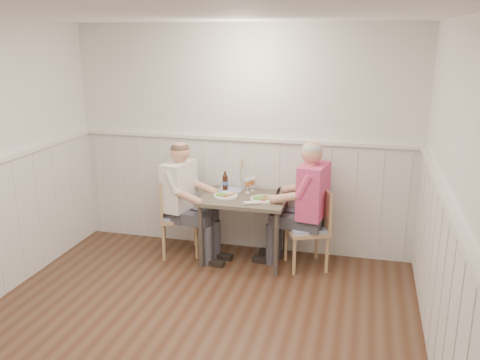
% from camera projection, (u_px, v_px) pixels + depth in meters
% --- Properties ---
extents(ground_plane, '(4.50, 4.50, 0.00)m').
position_uv_depth(ground_plane, '(175.00, 352.00, 4.10)').
color(ground_plane, '#462818').
extents(room_shell, '(4.04, 4.54, 2.60)m').
position_uv_depth(room_shell, '(168.00, 170.00, 3.68)').
color(room_shell, silver).
rests_on(room_shell, ground).
extents(wainscot, '(4.00, 4.49, 1.34)m').
position_uv_depth(wainscot, '(201.00, 241.00, 4.55)').
color(wainscot, silver).
rests_on(wainscot, ground).
extents(dining_table, '(0.93, 0.70, 0.75)m').
position_uv_depth(dining_table, '(244.00, 206.00, 5.60)').
color(dining_table, '#534C40').
rests_on(dining_table, ground).
extents(chair_right, '(0.55, 0.55, 0.89)m').
position_uv_depth(chair_right, '(312.00, 225.00, 5.49)').
color(chair_right, tan).
rests_on(chair_right, ground).
extents(chair_left, '(0.57, 0.57, 0.92)m').
position_uv_depth(chair_left, '(174.00, 213.00, 5.83)').
color(chair_left, tan).
rests_on(chair_left, ground).
extents(man_in_pink, '(0.71, 0.50, 1.43)m').
position_uv_depth(man_in_pink, '(308.00, 215.00, 5.46)').
color(man_in_pink, '#3F3F47').
rests_on(man_in_pink, ground).
extents(diner_cream, '(0.68, 0.49, 1.36)m').
position_uv_depth(diner_cream, '(183.00, 209.00, 5.75)').
color(diner_cream, '#3F3F47').
rests_on(diner_cream, ground).
extents(plate_man, '(0.28, 0.28, 0.07)m').
position_uv_depth(plate_man, '(263.00, 198.00, 5.47)').
color(plate_man, white).
rests_on(plate_man, dining_table).
extents(plate_diner, '(0.27, 0.27, 0.07)m').
position_uv_depth(plate_diner, '(224.00, 195.00, 5.58)').
color(plate_diner, white).
rests_on(plate_diner, dining_table).
extents(beer_glass_a, '(0.06, 0.06, 0.16)m').
position_uv_depth(beer_glass_a, '(252.00, 182.00, 5.77)').
color(beer_glass_a, silver).
rests_on(beer_glass_a, dining_table).
extents(beer_glass_b, '(0.07, 0.07, 0.16)m').
position_uv_depth(beer_glass_b, '(247.00, 183.00, 5.70)').
color(beer_glass_b, silver).
rests_on(beer_glass_b, dining_table).
extents(beer_bottle, '(0.06, 0.06, 0.22)m').
position_uv_depth(beer_bottle, '(225.00, 182.00, 5.80)').
color(beer_bottle, black).
rests_on(beer_bottle, dining_table).
extents(rolled_napkin, '(0.18, 0.10, 0.04)m').
position_uv_depth(rolled_napkin, '(252.00, 203.00, 5.32)').
color(rolled_napkin, white).
rests_on(rolled_napkin, dining_table).
extents(grass_vase, '(0.04, 0.04, 0.38)m').
position_uv_depth(grass_vase, '(240.00, 175.00, 5.81)').
color(grass_vase, silver).
rests_on(grass_vase, dining_table).
extents(gingham_mat, '(0.28, 0.23, 0.01)m').
position_uv_depth(gingham_mat, '(231.00, 189.00, 5.84)').
color(gingham_mat, '#45599E').
rests_on(gingham_mat, dining_table).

